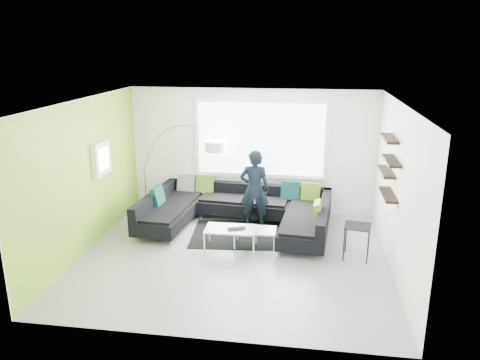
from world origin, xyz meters
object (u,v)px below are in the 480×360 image
(person, at_px, (255,190))
(laptop, at_px, (237,230))
(coffee_table, at_px, (243,237))
(arc_lamp, at_px, (144,168))
(sectional_sofa, at_px, (236,213))
(side_table, at_px, (357,242))

(person, height_order, laptop, person)
(coffee_table, xyz_separation_m, laptop, (-0.09, -0.17, 0.22))
(person, bearing_deg, arc_lamp, -18.03)
(sectional_sofa, xyz_separation_m, laptop, (0.17, -1.03, 0.06))
(sectional_sofa, relative_size, coffee_table, 3.19)
(side_table, bearing_deg, arc_lamp, 158.50)
(coffee_table, bearing_deg, sectional_sofa, 105.62)
(arc_lamp, distance_m, laptop, 3.07)
(side_table, distance_m, laptop, 2.17)
(sectional_sofa, relative_size, laptop, 9.65)
(arc_lamp, height_order, laptop, arc_lamp)
(laptop, bearing_deg, coffee_table, 39.19)
(coffee_table, relative_size, arc_lamp, 0.60)
(side_table, distance_m, person, 2.37)
(person, relative_size, laptop, 4.11)
(sectional_sofa, xyz_separation_m, arc_lamp, (-2.23, 0.78, 0.67))
(arc_lamp, bearing_deg, coffee_table, -26.76)
(side_table, relative_size, laptop, 1.53)
(person, bearing_deg, side_table, 144.99)
(laptop, bearing_deg, side_table, -23.22)
(sectional_sofa, bearing_deg, coffee_table, -68.34)
(coffee_table, bearing_deg, laptop, -118.63)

